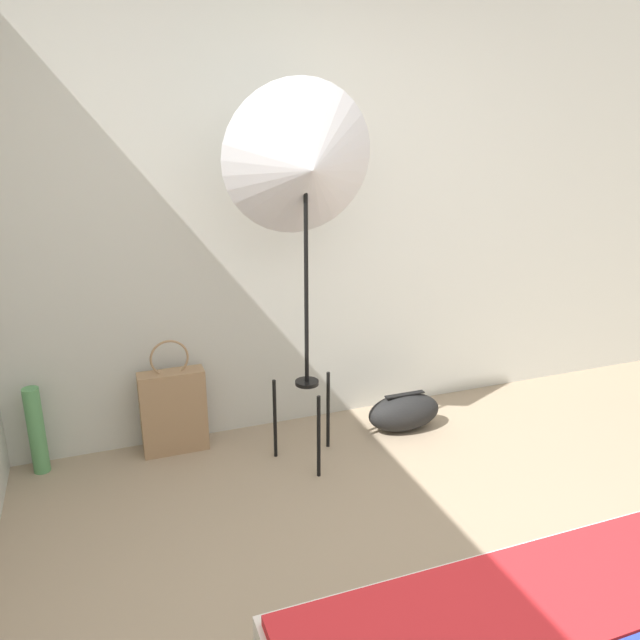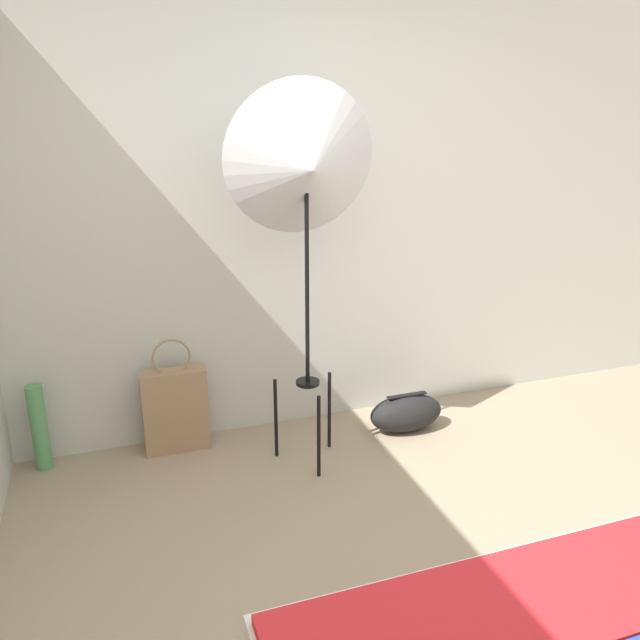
# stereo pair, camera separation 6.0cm
# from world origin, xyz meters

# --- Properties ---
(wall_back) EXTENTS (8.00, 0.05, 2.60)m
(wall_back) POSITION_xyz_m (0.00, 2.05, 1.30)
(wall_back) COLOR beige
(wall_back) RESTS_ON ground_plane
(photo_umbrella) EXTENTS (0.77, 0.37, 1.99)m
(photo_umbrella) POSITION_xyz_m (0.03, 1.55, 1.58)
(photo_umbrella) COLOR black
(photo_umbrella) RESTS_ON ground_plane
(tote_bag) EXTENTS (0.36, 0.12, 0.66)m
(tote_bag) POSITION_xyz_m (-0.64, 1.90, 0.25)
(tote_bag) COLOR #9E7A56
(tote_bag) RESTS_ON ground_plane
(duffel_bag) EXTENTS (0.46, 0.23, 0.23)m
(duffel_bag) POSITION_xyz_m (0.69, 1.68, 0.11)
(duffel_bag) COLOR black
(duffel_bag) RESTS_ON ground_plane
(paper_roll) EXTENTS (0.08, 0.08, 0.48)m
(paper_roll) POSITION_xyz_m (-1.34, 1.93, 0.24)
(paper_roll) COLOR #56995B
(paper_roll) RESTS_ON ground_plane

